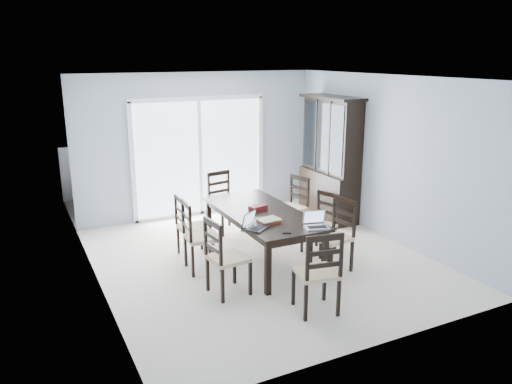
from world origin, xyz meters
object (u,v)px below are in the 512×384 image
chair_left_mid (195,228)px  chair_right_far (295,199)px  laptop_dark (258,225)px  game_box (258,208)px  china_hutch (330,160)px  chair_end_near (320,264)px  laptop_silver (317,224)px  hot_tub (159,177)px  chair_end_far (222,195)px  chair_right_near (338,227)px  cell_phone (287,233)px  chair_right_mid (323,216)px  chair_left_far (187,220)px  dining_table (261,216)px  chair_left_near (221,249)px

chair_left_mid → chair_right_far: bearing=113.9°
laptop_dark → game_box: size_ratio=1.44×
china_hutch → chair_end_near: 3.67m
chair_right_far → laptop_dark: size_ratio=2.99×
laptop_silver → hot_tub: size_ratio=0.16×
chair_end_near → chair_end_far: chair_end_near is taller
chair_right_near → chair_left_mid: bearing=57.6°
chair_left_mid → game_box: bearing=94.1°
laptop_dark → cell_phone: (0.25, -0.31, -0.05)m
chair_right_mid → cell_phone: (-1.13, -0.86, 0.20)m
china_hutch → laptop_silver: (-1.71, -2.20, -0.27)m
laptop_silver → cell_phone: size_ratio=3.21×
laptop_dark → hot_tub: 4.28m
china_hutch → chair_right_near: bearing=-121.7°
chair_end_near → game_box: bearing=96.9°
chair_left_far → hot_tub: size_ratio=0.50×
chair_right_near → laptop_silver: chair_right_near is taller
chair_right_far → chair_end_near: bearing=138.8°
game_box → cell_phone: bearing=-96.2°
hot_tub → chair_left_mid: bearing=-98.0°
chair_left_far → game_box: size_ratio=4.17×
chair_right_mid → chair_right_far: 0.85m
laptop_silver → chair_end_near: bearing=-106.1°
game_box → laptop_silver: bearing=-72.2°
chair_left_far → hot_tub: chair_left_far is taller
laptop_dark → cell_phone: laptop_dark is taller
china_hutch → chair_right_mid: (-1.03, -1.34, -0.52)m
chair_right_mid → hot_tub: 4.00m
china_hutch → cell_phone: bearing=-134.4°
chair_right_mid → cell_phone: chair_right_mid is taller
chair_end_far → game_box: bearing=78.3°
china_hutch → chair_left_far: china_hutch is taller
chair_left_far → cell_phone: size_ratio=10.24×
chair_right_near → chair_end_near: 1.35m
dining_table → cell_phone: size_ratio=20.83×
chair_left_mid → chair_end_near: (0.84, -1.78, 0.01)m
china_hutch → chair_left_mid: bearing=-158.7°
chair_end_far → laptop_silver: chair_end_far is taller
chair_left_mid → chair_right_far: (1.98, 0.68, -0.02)m
chair_left_mid → chair_end_near: size_ratio=0.99×
chair_end_far → hot_tub: bearing=-87.7°
chair_left_near → hot_tub: size_ratio=0.54×
chair_right_near → cell_phone: bearing=95.6°
cell_phone → dining_table: bearing=114.3°
dining_table → china_hutch: bearing=31.7°
chair_left_far → laptop_dark: bearing=25.5°
hot_tub → chair_right_mid: bearing=-68.5°
dining_table → chair_right_far: chair_right_far is taller
dining_table → chair_left_mid: chair_left_mid is taller
chair_right_mid → hot_tub: chair_right_mid is taller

